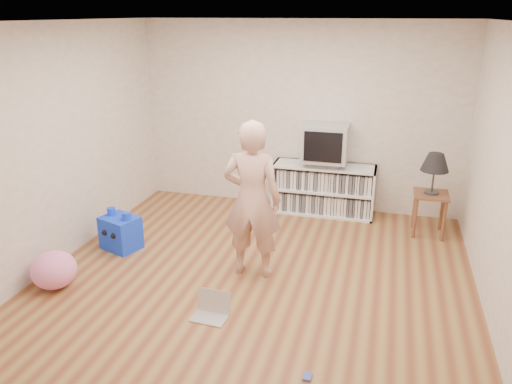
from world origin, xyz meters
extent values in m
plane|color=brown|center=(0.00, 0.00, 0.00)|extent=(4.50, 4.50, 0.00)
cube|color=beige|center=(0.00, 2.25, 1.30)|extent=(4.50, 0.02, 2.60)
cube|color=beige|center=(0.00, -2.25, 1.30)|extent=(4.50, 0.02, 2.60)
cube|color=beige|center=(-2.25, 0.00, 1.30)|extent=(0.02, 4.50, 2.60)
cube|color=beige|center=(2.25, 0.00, 1.30)|extent=(0.02, 4.50, 2.60)
cube|color=white|center=(0.00, 0.00, 2.60)|extent=(4.50, 4.50, 0.01)
cube|color=white|center=(0.42, 2.23, 0.35)|extent=(1.40, 0.03, 0.70)
cube|color=white|center=(-0.27, 2.02, 0.35)|extent=(0.03, 0.45, 0.70)
cube|color=white|center=(1.10, 2.02, 0.35)|extent=(0.03, 0.45, 0.70)
cube|color=white|center=(0.42, 2.02, 0.01)|extent=(1.40, 0.45, 0.03)
cube|color=white|center=(0.42, 2.02, 0.35)|extent=(1.34, 0.45, 0.03)
cube|color=white|center=(0.42, 2.02, 0.68)|extent=(1.40, 0.45, 0.03)
cube|color=silver|center=(0.42, 2.02, 0.35)|extent=(1.26, 0.36, 0.64)
cube|color=gray|center=(0.42, 2.02, 0.73)|extent=(0.45, 0.35, 0.07)
cube|color=#A4A4A9|center=(0.42, 2.02, 1.02)|extent=(0.60, 0.52, 0.50)
cube|color=black|center=(0.42, 1.75, 1.02)|extent=(0.50, 0.01, 0.40)
cylinder|color=brown|center=(1.64, 1.48, 0.26)|extent=(0.04, 0.04, 0.52)
cylinder|color=brown|center=(1.98, 1.48, 0.26)|extent=(0.04, 0.04, 0.52)
cylinder|color=brown|center=(1.64, 1.82, 0.26)|extent=(0.04, 0.04, 0.52)
cylinder|color=brown|center=(1.98, 1.82, 0.26)|extent=(0.04, 0.04, 0.52)
cube|color=brown|center=(1.81, 1.65, 0.54)|extent=(0.42, 0.42, 0.03)
cylinder|color=#333333|center=(1.81, 1.65, 0.56)|extent=(0.18, 0.18, 0.02)
cylinder|color=#333333|center=(1.81, 1.65, 0.74)|extent=(0.02, 0.02, 0.32)
imported|color=#DBA795|center=(-0.07, 0.09, 0.84)|extent=(0.63, 0.43, 1.69)
cube|color=silver|center=(-0.22, -0.85, 0.01)|extent=(0.34, 0.25, 0.01)
cube|color=silver|center=(-0.21, -0.74, 0.12)|extent=(0.33, 0.09, 0.21)
cube|color=black|center=(-0.21, -0.74, 0.12)|extent=(0.29, 0.07, 0.17)
cube|color=#4557B9|center=(0.79, -1.40, 0.01)|extent=(0.07, 0.09, 0.02)
cube|color=#0E37F5|center=(-1.75, 0.25, 0.20)|extent=(0.51, 0.46, 0.40)
cylinder|color=#0E37F5|center=(-1.87, 0.30, 0.44)|extent=(0.10, 0.10, 0.09)
cylinder|color=#0E37F5|center=(-1.62, 0.21, 0.44)|extent=(0.10, 0.10, 0.09)
sphere|color=black|center=(-1.88, 0.12, 0.24)|extent=(0.07, 0.07, 0.07)
sphere|color=black|center=(-1.73, 0.07, 0.24)|extent=(0.07, 0.07, 0.07)
ellipsoid|color=pink|center=(-1.95, -0.73, 0.19)|extent=(0.56, 0.56, 0.39)
camera|label=1|loc=(1.24, -4.55, 2.67)|focal=35.00mm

